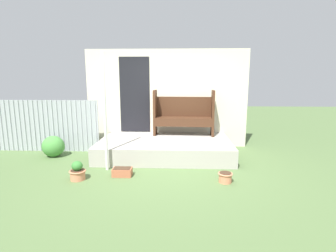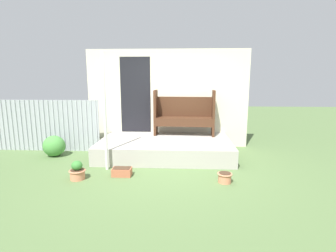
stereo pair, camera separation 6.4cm
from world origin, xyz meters
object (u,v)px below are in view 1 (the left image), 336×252
Objects in this scene: flower_pot_left at (78,172)px; flower_pot_middle at (225,177)px; bench at (184,113)px; shrub_by_fence at (53,146)px; support_post at (105,113)px; planter_box_rect at (122,172)px.

flower_pot_left is 1.32× the size of flower_pot_middle.
bench is 3.28m from shrub_by_fence.
flower_pot_left is at bearing -126.33° from support_post.
planter_box_rect is at bearing -119.06° from bench.
flower_pot_middle is at bearing -69.18° from bench.
planter_box_rect is 0.70× the size of shrub_by_fence.
flower_pot_middle is 1.94m from planter_box_rect.
bench is 4.37× the size of flower_pot_left.
flower_pot_middle is 4.08m from shrub_by_fence.
flower_pot_left is 1.79m from shrub_by_fence.
flower_pot_middle is 0.73× the size of planter_box_rect.
planter_box_rect is (0.78, 0.22, -0.08)m from flower_pot_left.
flower_pot_left reaches higher than planter_box_rect.
shrub_by_fence is (-3.11, -0.78, -0.71)m from bench.
flower_pot_left is 0.68× the size of shrub_by_fence.
shrub_by_fence reaches higher than flower_pot_middle.
support_post is 6.63× the size of flower_pot_left.
flower_pot_middle is at bearing -20.18° from shrub_by_fence.
bench is at bearing 108.21° from flower_pot_middle.
bench is at bearing 58.33° from planter_box_rect.
bench reaches higher than flower_pot_left.
support_post is 4.52× the size of shrub_by_fence.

